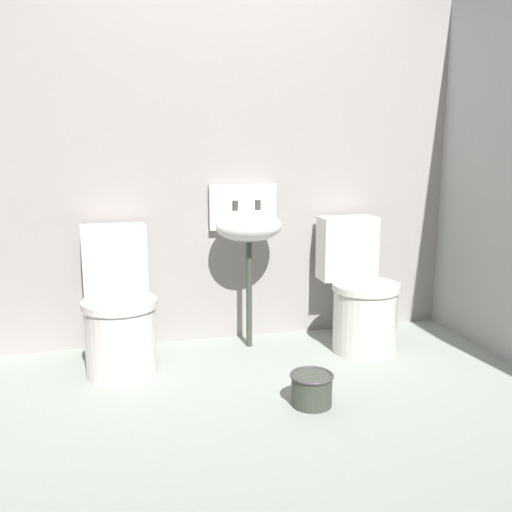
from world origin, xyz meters
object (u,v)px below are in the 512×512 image
(sink, at_px, (248,225))
(bucket, at_px, (312,388))
(toilet_right, at_px, (359,296))
(toilet_left, at_px, (119,313))

(sink, distance_m, bucket, 1.11)
(toilet_right, xyz_separation_m, sink, (-0.66, 0.19, 0.43))
(toilet_right, bearing_deg, bucket, 51.66)
(sink, bearing_deg, toilet_right, -16.02)
(toilet_left, height_order, toilet_right, same)
(sink, bearing_deg, toilet_left, -166.37)
(toilet_left, bearing_deg, bucket, 139.06)
(toilet_right, bearing_deg, sink, -15.84)
(toilet_left, height_order, sink, sink)
(toilet_right, height_order, bucket, toilet_right)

